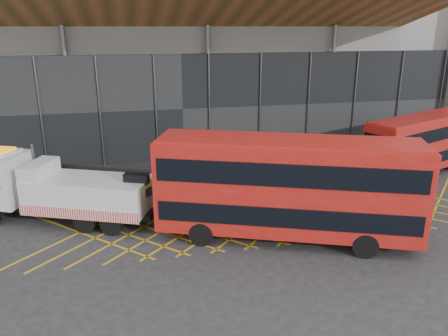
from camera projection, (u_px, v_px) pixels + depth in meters
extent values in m
plane|color=#262628|center=(175.00, 224.00, 23.00)|extent=(120.00, 120.00, 0.00)
cube|color=gold|center=(80.00, 232.00, 22.02)|extent=(7.16, 7.16, 0.01)
cube|color=gold|center=(80.00, 232.00, 22.02)|extent=(7.16, 7.16, 0.01)
cube|color=gold|center=(112.00, 229.00, 22.35)|extent=(7.16, 7.16, 0.01)
cube|color=gold|center=(112.00, 229.00, 22.35)|extent=(7.16, 7.16, 0.01)
cube|color=gold|center=(144.00, 226.00, 22.67)|extent=(7.16, 7.16, 0.01)
cube|color=gold|center=(144.00, 226.00, 22.67)|extent=(7.16, 7.16, 0.01)
cube|color=gold|center=(175.00, 224.00, 23.00)|extent=(7.16, 7.16, 0.01)
cube|color=gold|center=(175.00, 224.00, 23.00)|extent=(7.16, 7.16, 0.01)
cube|color=gold|center=(205.00, 221.00, 23.33)|extent=(7.16, 7.16, 0.01)
cube|color=gold|center=(205.00, 221.00, 23.33)|extent=(7.16, 7.16, 0.01)
cube|color=gold|center=(234.00, 218.00, 23.66)|extent=(7.16, 7.16, 0.01)
cube|color=gold|center=(234.00, 218.00, 23.66)|extent=(7.16, 7.16, 0.01)
cube|color=gold|center=(262.00, 215.00, 23.99)|extent=(7.16, 7.16, 0.01)
cube|color=gold|center=(262.00, 215.00, 23.99)|extent=(7.16, 7.16, 0.01)
cube|color=gold|center=(289.00, 213.00, 24.32)|extent=(7.16, 7.16, 0.01)
cube|color=gold|center=(289.00, 213.00, 24.32)|extent=(7.16, 7.16, 0.01)
cube|color=gold|center=(316.00, 210.00, 24.64)|extent=(7.16, 7.16, 0.01)
cube|color=gold|center=(316.00, 210.00, 24.64)|extent=(7.16, 7.16, 0.01)
cube|color=gold|center=(342.00, 208.00, 24.97)|extent=(7.16, 7.16, 0.01)
cube|color=gold|center=(342.00, 208.00, 24.97)|extent=(7.16, 7.16, 0.01)
cube|color=gold|center=(367.00, 206.00, 25.30)|extent=(7.16, 7.16, 0.01)
cube|color=gold|center=(367.00, 206.00, 25.30)|extent=(7.16, 7.16, 0.01)
cube|color=gold|center=(392.00, 203.00, 25.63)|extent=(7.16, 7.16, 0.01)
cube|color=gold|center=(392.00, 203.00, 25.63)|extent=(7.16, 7.16, 0.01)
cube|color=gold|center=(416.00, 201.00, 25.96)|extent=(7.16, 7.16, 0.01)
cube|color=gold|center=(416.00, 201.00, 25.96)|extent=(7.16, 7.16, 0.01)
cube|color=gold|center=(440.00, 199.00, 26.29)|extent=(7.16, 7.16, 0.01)
cube|color=gold|center=(440.00, 199.00, 26.29)|extent=(7.16, 7.16, 0.01)
cube|color=gray|center=(170.00, 37.00, 38.25)|extent=(55.00, 14.00, 18.00)
cube|color=black|center=(182.00, 108.00, 33.03)|extent=(55.00, 0.80, 8.00)
cylinder|color=#595B60|center=(70.00, 99.00, 30.89)|extent=(0.36, 0.36, 10.00)
cylinder|color=#595B60|center=(208.00, 94.00, 32.95)|extent=(0.36, 0.36, 10.00)
cylinder|color=#595B60|center=(331.00, 90.00, 35.00)|extent=(0.36, 0.36, 10.00)
cube|color=black|center=(65.00, 209.00, 23.10)|extent=(9.35, 4.66, 0.36)
cube|color=silver|center=(2.00, 178.00, 23.22)|extent=(3.24, 3.30, 2.65)
cube|color=orange|center=(1.00, 150.00, 22.70)|extent=(1.32, 1.48, 0.12)
cube|color=silver|center=(89.00, 193.00, 22.56)|extent=(6.83, 4.79, 1.63)
cube|color=red|center=(78.00, 214.00, 21.53)|extent=(5.87, 2.48, 0.56)
cube|color=silver|center=(39.00, 169.00, 22.64)|extent=(1.88, 2.65, 0.71)
cube|color=black|center=(136.00, 179.00, 21.82)|extent=(1.33, 0.94, 0.51)
cube|color=black|center=(156.00, 189.00, 21.81)|extent=(2.20, 1.19, 1.10)
cylinder|color=black|center=(16.00, 199.00, 24.77)|extent=(1.17, 0.76, 1.12)
cylinder|color=black|center=(112.00, 224.00, 21.64)|extent=(1.17, 0.76, 1.12)
cylinder|color=black|center=(128.00, 207.00, 23.64)|extent=(1.17, 0.76, 1.12)
cylinder|color=#595B60|center=(35.00, 164.00, 23.78)|extent=(0.14, 0.14, 2.25)
cube|color=#AD140F|center=(287.00, 186.00, 20.55)|extent=(12.48, 7.12, 4.33)
cube|color=black|center=(286.00, 206.00, 20.86)|extent=(12.04, 7.00, 0.95)
cube|color=black|center=(288.00, 166.00, 20.24)|extent=(12.04, 7.00, 1.06)
cube|color=black|center=(162.00, 197.00, 21.75)|extent=(0.97, 2.36, 1.45)
cube|color=black|center=(160.00, 160.00, 21.14)|extent=(0.97, 2.36, 1.06)
cube|color=yellow|center=(161.00, 177.00, 21.42)|extent=(0.78, 1.88, 0.39)
cube|color=#AD140F|center=(289.00, 141.00, 19.86)|extent=(12.17, 6.82, 0.13)
cylinder|color=black|center=(201.00, 234.00, 20.60)|extent=(1.20, 0.73, 1.16)
cylinder|color=black|center=(211.00, 212.00, 22.99)|extent=(1.20, 0.73, 1.16)
cylinder|color=black|center=(365.00, 246.00, 19.50)|extent=(1.20, 0.73, 1.16)
cylinder|color=black|center=(358.00, 222.00, 21.89)|extent=(1.20, 0.73, 1.16)
cube|color=#AD140F|center=(422.00, 143.00, 30.14)|extent=(10.20, 6.02, 3.55)
cube|color=black|center=(421.00, 154.00, 30.40)|extent=(9.85, 5.92, 0.78)
cube|color=black|center=(424.00, 131.00, 29.89)|extent=(9.85, 5.92, 0.87)
cube|color=black|center=(375.00, 166.00, 27.62)|extent=(0.84, 1.92, 1.19)
cube|color=black|center=(378.00, 142.00, 27.13)|extent=(0.84, 1.92, 0.87)
cube|color=yellow|center=(376.00, 153.00, 27.35)|extent=(0.68, 1.53, 0.32)
cube|color=#AD140F|center=(426.00, 117.00, 29.58)|extent=(9.94, 5.77, 0.11)
cylinder|color=black|center=(405.00, 180.00, 28.15)|extent=(0.99, 0.62, 0.95)
cylinder|color=black|center=(378.00, 171.00, 29.73)|extent=(0.99, 0.62, 0.95)
cylinder|color=black|center=(428.00, 157.00, 33.08)|extent=(0.99, 0.62, 0.95)
imported|color=yellow|center=(192.00, 224.00, 20.97)|extent=(0.57, 0.72, 1.75)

